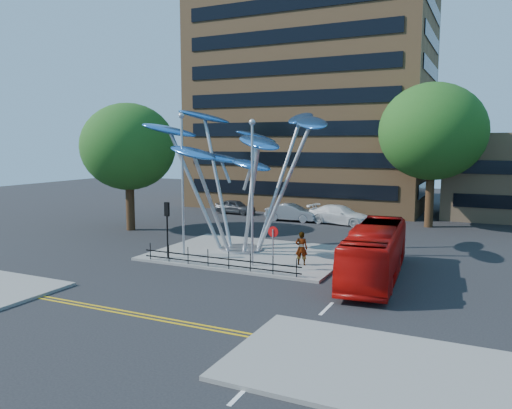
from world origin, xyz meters
The scene contains 19 objects.
ground centered at (0.00, 0.00, 0.00)m, with size 120.00×120.00×0.00m, color black.
traffic_island centered at (-1.00, 6.00, 0.07)m, with size 12.00×9.00×0.15m, color slate.
pavement_right centered at (11.00, -7.00, 0.07)m, with size 12.00×6.00×0.15m, color slate.
double_yellow_near centered at (0.00, -6.00, 0.01)m, with size 40.00×0.12×0.01m, color gold.
double_yellow_far centered at (0.00, -6.30, 0.01)m, with size 40.00×0.12×0.01m, color gold.
brick_tower centered at (-6.00, 32.00, 15.00)m, with size 25.00×15.00×30.00m, color olive.
tree_right centered at (8.00, 22.00, 8.04)m, with size 8.80×8.80×12.11m.
tree_left centered at (-14.00, 10.00, 6.79)m, with size 7.60×7.60×10.32m.
leaf_sculpture centered at (-2.07, 6.68, 6.87)m, with size 12.72×9.54×9.51m.
street_lamp_left centered at (-4.50, 3.50, 5.36)m, with size 0.36×0.36×8.80m.
street_lamp_right centered at (0.50, 3.00, 5.09)m, with size 0.36×0.36×8.30m.
traffic_light_island centered at (-5.00, 2.50, 2.61)m, with size 0.28×0.18×3.42m.
no_entry_sign_island centered at (2.00, 2.52, 1.82)m, with size 0.60×0.10×2.45m.
pedestrian_railing_front centered at (-1.00, 1.70, 0.55)m, with size 10.00×0.06×1.00m.
red_bus centered at (7.32, 3.74, 1.42)m, with size 2.39×10.20×2.84m, color #AB0B07.
pedestrian centered at (3.00, 4.32, 1.12)m, with size 0.71×0.47×1.94m, color gray.
parked_car_left centered at (-10.56, 21.93, 0.71)m, with size 1.68×4.17×1.42m, color #3B3E42.
parked_car_mid centered at (-3.74, 20.06, 0.78)m, with size 1.65×4.73×1.56m, color #A2A4AA.
parked_car_right centered at (0.76, 20.24, 0.82)m, with size 2.30×5.66×1.64m, color silver.
Camera 1 is at (12.68, -22.18, 7.16)m, focal length 35.00 mm.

